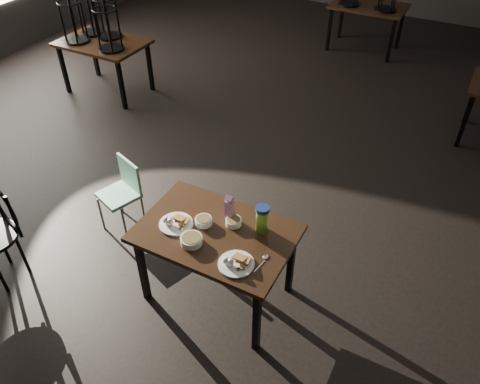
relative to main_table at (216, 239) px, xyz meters
The scene contains 12 objects.
main_table is the anchor object (origin of this frame).
plate_left 0.34m from the main_table, 165.31° to the right, with size 0.26×0.26×0.09m.
plate_right 0.39m from the main_table, 37.40° to the right, with size 0.26×0.26×0.09m.
bowl_near 0.17m from the main_table, 166.03° to the left, with size 0.13×0.13×0.05m.
bowl_far 0.19m from the main_table, 58.63° to the left, with size 0.13×0.13×0.05m.
bowl_big 0.24m from the main_table, 117.22° to the right, with size 0.17×0.17×0.06m.
juice_carton 0.26m from the main_table, 80.71° to the left, with size 0.06×0.06×0.24m.
water_bottle 0.41m from the main_table, 30.03° to the left, with size 0.11×0.11×0.23m.
spoon 0.47m from the main_table, ahead, with size 0.05×0.20×0.01m.
school_chair 1.32m from the main_table, 163.96° to the left, with size 0.43×0.43×0.73m.
bg_table_left 4.14m from the main_table, 142.83° to the left, with size 1.20×0.80×1.48m.
bg_table_far 5.72m from the main_table, 94.28° to the left, with size 1.20×0.80×1.48m.
Camera 1 is at (2.03, -3.94, 3.27)m, focal length 35.00 mm.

